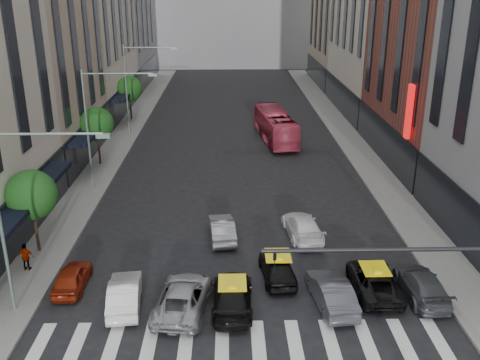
{
  "coord_description": "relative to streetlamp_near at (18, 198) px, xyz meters",
  "views": [
    {
      "loc": [
        -0.63,
        -18.16,
        14.91
      ],
      "look_at": [
        0.0,
        11.25,
        4.0
      ],
      "focal_mm": 40.0,
      "sensor_mm": 36.0,
      "label": 1
    }
  ],
  "objects": [
    {
      "name": "taxi_right",
      "position": [
        16.74,
        1.41,
        -5.24
      ],
      "size": [
        2.24,
        4.78,
        1.32
      ],
      "primitive_type": "imported",
      "rotation": [
        0.0,
        0.0,
        3.13
      ],
      "color": "black",
      "rests_on": "ground"
    },
    {
      "name": "taxi_center",
      "position": [
        11.94,
        2.76,
        -5.21
      ],
      "size": [
        1.97,
        4.2,
        1.39
      ],
      "primitive_type": "imported",
      "rotation": [
        0.0,
        0.0,
        3.22
      ],
      "color": "black",
      "rests_on": "ground"
    },
    {
      "name": "car_white_front",
      "position": [
        4.28,
        0.39,
        -5.21
      ],
      "size": [
        1.93,
        4.35,
        1.39
      ],
      "primitive_type": "imported",
      "rotation": [
        0.0,
        0.0,
        3.25
      ],
      "color": "white",
      "rests_on": "ground"
    },
    {
      "name": "sidewalk_right",
      "position": [
        21.54,
        26.0,
        -5.83
      ],
      "size": [
        3.0,
        96.0,
        0.15
      ],
      "primitive_type": "cube",
      "color": "slate",
      "rests_on": "ground"
    },
    {
      "name": "car_grey_mid",
      "position": [
        14.34,
        0.25,
        -5.18
      ],
      "size": [
        2.09,
        4.56,
        1.45
      ],
      "primitive_type": "imported",
      "rotation": [
        0.0,
        0.0,
        3.27
      ],
      "color": "#3E3F45",
      "rests_on": "ground"
    },
    {
      "name": "streetlamp_mid",
      "position": [
        0.0,
        16.0,
        0.0
      ],
      "size": [
        5.38,
        0.25,
        9.0
      ],
      "color": "gray",
      "rests_on": "sidewalk_left"
    },
    {
      "name": "car_row2_left",
      "position": [
        8.94,
        7.63,
        -5.22
      ],
      "size": [
        1.87,
        4.28,
        1.37
      ],
      "primitive_type": "imported",
      "rotation": [
        0.0,
        0.0,
        3.25
      ],
      "color": "gray",
      "rests_on": "ground"
    },
    {
      "name": "bus",
      "position": [
        14.04,
        29.43,
        -4.4
      ],
      "size": [
        3.78,
        10.99,
        3.0
      ],
      "primitive_type": "imported",
      "rotation": [
        0.0,
        0.0,
        3.26
      ],
      "color": "#BE3851",
      "rests_on": "ground"
    },
    {
      "name": "building_right_b",
      "position": [
        27.04,
        23.0,
        7.1
      ],
      "size": [
        8.0,
        18.0,
        26.0
      ],
      "primitive_type": "cube",
      "color": "brown",
      "rests_on": "ground"
    },
    {
      "name": "tree_far",
      "position": [
        -1.76,
        38.0,
        -2.25
      ],
      "size": [
        2.88,
        2.88,
        4.95
      ],
      "color": "black",
      "rests_on": "sidewalk_left"
    },
    {
      "name": "building_left_b",
      "position": [
        -6.96,
        24.0,
        6.1
      ],
      "size": [
        8.0,
        16.0,
        24.0
      ],
      "primitive_type": "cube",
      "color": "tan",
      "rests_on": "ground"
    },
    {
      "name": "sidewalk_left",
      "position": [
        -1.46,
        26.0,
        -5.83
      ],
      "size": [
        3.0,
        96.0,
        0.15
      ],
      "primitive_type": "cube",
      "color": "slate",
      "rests_on": "ground"
    },
    {
      "name": "car_silver",
      "position": [
        7.14,
        0.04,
        -5.2
      ],
      "size": [
        2.95,
        5.3,
        1.4
      ],
      "primitive_type": "imported",
      "rotation": [
        0.0,
        0.0,
        3.01
      ],
      "color": "#97979C",
      "rests_on": "ground"
    },
    {
      "name": "tree_mid",
      "position": [
        -1.76,
        22.0,
        -2.25
      ],
      "size": [
        2.88,
        2.88,
        4.95
      ],
      "color": "black",
      "rests_on": "sidewalk_left"
    },
    {
      "name": "car_grey_curb",
      "position": [
        19.04,
        0.96,
        -5.24
      ],
      "size": [
        1.92,
        4.6,
        1.33
      ],
      "primitive_type": "imported",
      "rotation": [
        0.0,
        0.0,
        3.15
      ],
      "color": "#404347",
      "rests_on": "ground"
    },
    {
      "name": "pedestrian_far",
      "position": [
        -1.65,
        3.76,
        -4.98
      ],
      "size": [
        0.94,
        0.44,
        1.56
      ],
      "primitive_type": "imported",
      "rotation": [
        0.0,
        0.0,
        3.07
      ],
      "color": "gray",
      "rests_on": "sidewalk_left"
    },
    {
      "name": "taxi_left",
      "position": [
        9.52,
        0.1,
        -5.21
      ],
      "size": [
        2.03,
        4.8,
        1.38
      ],
      "primitive_type": "imported",
      "rotation": [
        0.0,
        0.0,
        3.12
      ],
      "color": "black",
      "rests_on": "ground"
    },
    {
      "name": "streetlamp_far",
      "position": [
        0.0,
        32.0,
        0.0
      ],
      "size": [
        5.38,
        0.25,
        9.0
      ],
      "color": "gray",
      "rests_on": "sidewalk_left"
    },
    {
      "name": "liberty_sign",
      "position": [
        22.64,
        16.0,
        0.1
      ],
      "size": [
        0.3,
        0.7,
        4.0
      ],
      "color": "red",
      "rests_on": "ground"
    },
    {
      "name": "streetlamp_near",
      "position": [
        0.0,
        0.0,
        0.0
      ],
      "size": [
        5.38,
        0.25,
        9.0
      ],
      "color": "gray",
      "rests_on": "sidewalk_left"
    },
    {
      "name": "traffic_signal",
      "position": [
        17.74,
        -5.0,
        -1.43
      ],
      "size": [
        10.1,
        0.2,
        6.0
      ],
      "color": "black",
      "rests_on": "ground"
    },
    {
      "name": "tree_near",
      "position": [
        -1.76,
        6.0,
        -2.25
      ],
      "size": [
        2.88,
        2.88,
        4.95
      ],
      "color": "black",
      "rests_on": "sidewalk_left"
    },
    {
      "name": "car_row2_right",
      "position": [
        13.94,
        7.81,
        -5.21
      ],
      "size": [
        2.44,
        4.95,
        1.38
      ],
      "primitive_type": "imported",
      "rotation": [
        0.0,
        0.0,
        3.25
      ],
      "color": "white",
      "rests_on": "ground"
    },
    {
      "name": "car_red",
      "position": [
        1.26,
        2.11,
        -5.28
      ],
      "size": [
        1.49,
        3.66,
        1.24
      ],
      "primitive_type": "imported",
      "rotation": [
        0.0,
        0.0,
        3.15
      ],
      "color": "maroon",
      "rests_on": "ground"
    }
  ]
}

